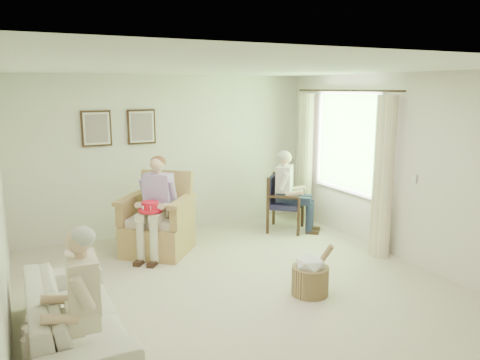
{
  "coord_description": "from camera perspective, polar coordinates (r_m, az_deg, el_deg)",
  "views": [
    {
      "loc": [
        -2.34,
        -4.7,
        2.4
      ],
      "look_at": [
        0.66,
        1.4,
        1.05
      ],
      "focal_mm": 35.0,
      "sensor_mm": 36.0,
      "label": 1
    }
  ],
  "objects": [
    {
      "name": "wood_armchair",
      "position": [
        8.03,
        5.29,
        -2.47
      ],
      "size": [
        0.6,
        0.56,
        0.92
      ],
      "rotation": [
        0.0,
        0.0,
        0.86
      ],
      "color": "black",
      "rests_on": "ground"
    },
    {
      "name": "person_wicker",
      "position": [
        6.76,
        -9.87,
        -2.27
      ],
      "size": [
        0.4,
        0.62,
        1.41
      ],
      "rotation": [
        0.0,
        0.0,
        -0.69
      ],
      "color": "beige",
      "rests_on": "ground"
    },
    {
      "name": "person_sofa",
      "position": [
        4.17,
        -19.02,
        -13.21
      ],
      "size": [
        0.42,
        0.62,
        1.26
      ],
      "rotation": [
        0.0,
        0.0,
        -1.62
      ],
      "color": "beige",
      "rests_on": "ground"
    },
    {
      "name": "wicker_armchair",
      "position": [
        7.02,
        -10.1,
        -5.73
      ],
      "size": [
        0.92,
        0.91,
        1.17
      ],
      "rotation": [
        0.0,
        0.0,
        -0.69
      ],
      "color": "tan",
      "rests_on": "ground"
    },
    {
      "name": "window",
      "position": [
        7.65,
        12.96,
        4.84
      ],
      "size": [
        0.13,
        2.5,
        1.63
      ],
      "color": "#2D6B23",
      "rests_on": "right_wall"
    },
    {
      "name": "red_hat",
      "position": [
        6.6,
        -10.88,
        -3.32
      ],
      "size": [
        0.33,
        0.33,
        0.14
      ],
      "color": "red",
      "rests_on": "person_wicker"
    },
    {
      "name": "back_wall",
      "position": [
        7.88,
        -8.67,
        3.09
      ],
      "size": [
        5.0,
        0.04,
        2.6
      ],
      "primitive_type": "cube",
      "color": "silver",
      "rests_on": "ground"
    },
    {
      "name": "right_wall",
      "position": [
        6.84,
        19.42,
        1.33
      ],
      "size": [
        0.04,
        5.5,
        2.6
      ],
      "primitive_type": "cube",
      "color": "silver",
      "rests_on": "ground"
    },
    {
      "name": "ceiling",
      "position": [
        5.25,
        0.33,
        13.42
      ],
      "size": [
        5.0,
        5.5,
        0.02
      ],
      "primitive_type": "cube",
      "color": "white",
      "rests_on": "back_wall"
    },
    {
      "name": "front_wall",
      "position": [
        3.24,
        22.92,
        -9.54
      ],
      "size": [
        5.0,
        0.04,
        2.6
      ],
      "primitive_type": "cube",
      "color": "silver",
      "rests_on": "ground"
    },
    {
      "name": "framed_print_left",
      "position": [
        7.53,
        -17.09,
        6.02
      ],
      "size": [
        0.45,
        0.05,
        0.55
      ],
      "color": "#382114",
      "rests_on": "back_wall"
    },
    {
      "name": "floor",
      "position": [
        5.77,
        0.3,
        -13.34
      ],
      "size": [
        5.5,
        5.5,
        0.0
      ],
      "primitive_type": "plane",
      "color": "#C2B29C",
      "rests_on": "ground"
    },
    {
      "name": "person_dark",
      "position": [
        7.84,
        5.91,
        -0.74
      ],
      "size": [
        0.4,
        0.62,
        1.34
      ],
      "rotation": [
        0.0,
        0.0,
        0.86
      ],
      "color": "#1B213B",
      "rests_on": "ground"
    },
    {
      "name": "hatbox",
      "position": [
        5.65,
        8.58,
        -11.26
      ],
      "size": [
        0.55,
        0.55,
        0.64
      ],
      "color": "tan",
      "rests_on": "ground"
    },
    {
      "name": "sofa",
      "position": [
        4.81,
        -19.52,
        -15.35
      ],
      "size": [
        2.05,
        0.8,
        0.6
      ],
      "primitive_type": "imported",
      "rotation": [
        0.0,
        0.0,
        1.57
      ],
      "color": "beige",
      "rests_on": "ground"
    },
    {
      "name": "framed_print_right",
      "position": [
        7.67,
        -11.91,
        6.36
      ],
      "size": [
        0.45,
        0.05,
        0.55
      ],
      "color": "#382114",
      "rests_on": "back_wall"
    },
    {
      "name": "curtain_right",
      "position": [
        8.41,
        7.91,
        2.58
      ],
      "size": [
        0.34,
        0.34,
        2.3
      ],
      "primitive_type": "cylinder",
      "color": "beige",
      "rests_on": "ground"
    },
    {
      "name": "curtain_left",
      "position": [
        6.9,
        17.05,
        0.3
      ],
      "size": [
        0.34,
        0.34,
        2.3
      ],
      "primitive_type": "cylinder",
      "color": "beige",
      "rests_on": "ground"
    }
  ]
}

